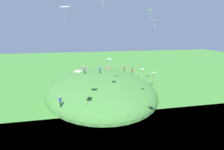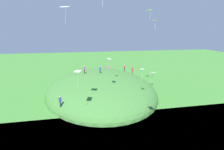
% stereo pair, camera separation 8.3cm
% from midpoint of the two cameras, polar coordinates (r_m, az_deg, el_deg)
% --- Properties ---
extents(ground_plane, '(160.00, 160.00, 0.00)m').
position_cam_midpoint_polar(ground_plane, '(31.53, 3.51, -9.74)').
color(ground_plane, '#3D7C30').
extents(grass_hill, '(31.32, 23.26, 7.37)m').
position_cam_midpoint_polar(grass_hill, '(39.06, -3.80, -4.89)').
color(grass_hill, '#3E7733').
rests_on(grass_hill, ground_plane).
extents(dirt_path, '(17.40, 4.16, 0.04)m').
position_cam_midpoint_polar(dirt_path, '(56.53, 0.65, 1.24)').
color(dirt_path, brown).
rests_on(dirt_path, ground_plane).
extents(person_on_hilltop, '(0.50, 0.50, 1.61)m').
position_cam_midpoint_polar(person_on_hilltop, '(38.47, -4.01, 2.08)').
color(person_on_hilltop, '#1C3649').
rests_on(person_on_hilltop, grass_hill).
extents(person_with_child, '(0.53, 0.53, 1.78)m').
position_cam_midpoint_polar(person_with_child, '(46.75, 4.02, 2.57)').
color(person_with_child, '#262F43').
rests_on(person_with_child, grass_hill).
extents(person_walking_path, '(0.55, 0.55, 1.85)m').
position_cam_midpoint_polar(person_walking_path, '(39.12, -9.13, 2.10)').
color(person_walking_path, '#3A2927').
rests_on(person_walking_path, grass_hill).
extents(person_near_shore, '(0.56, 0.56, 1.79)m').
position_cam_midpoint_polar(person_near_shore, '(28.32, -16.67, -7.91)').
color(person_near_shore, navy).
rests_on(person_near_shore, grass_hill).
extents(person_watching_kites, '(0.48, 0.48, 1.75)m').
position_cam_midpoint_polar(person_watching_kites, '(44.47, 6.60, 1.78)').
color(person_watching_kites, brown).
rests_on(person_watching_kites, grass_hill).
extents(kite_0, '(0.87, 1.06, 1.69)m').
position_cam_midpoint_polar(kite_0, '(22.34, 13.15, 0.57)').
color(kite_0, silver).
extents(kite_1, '(1.02, 1.20, 1.88)m').
position_cam_midpoint_polar(kite_1, '(20.83, -15.18, 20.50)').
color(kite_1, white).
extents(kite_3, '(1.09, 1.09, 1.57)m').
position_cam_midpoint_polar(kite_3, '(32.43, 13.71, 16.75)').
color(kite_3, silver).
extents(kite_4, '(1.34, 1.15, 2.20)m').
position_cam_midpoint_polar(kite_4, '(23.00, -11.17, 0.95)').
color(kite_4, white).
extents(kite_5, '(0.76, 0.75, 2.07)m').
position_cam_midpoint_polar(kite_5, '(29.10, 9.85, 1.45)').
color(kite_5, white).
extents(kite_6, '(1.02, 0.79, 1.70)m').
position_cam_midpoint_polar(kite_6, '(28.92, -1.01, 5.13)').
color(kite_6, white).
extents(kite_7, '(0.99, 1.27, 2.04)m').
position_cam_midpoint_polar(kite_7, '(38.61, 11.96, 19.91)').
color(kite_7, white).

